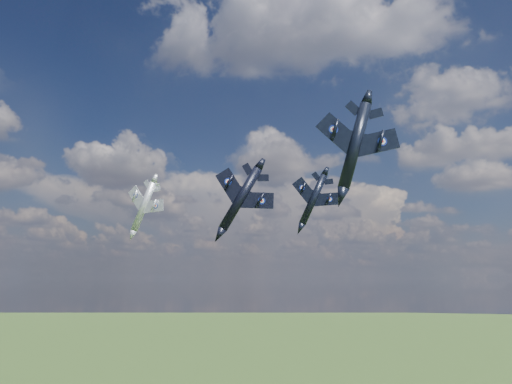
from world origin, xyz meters
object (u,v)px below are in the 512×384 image
(jet_high_navy, at_px, (313,199))
(jet_left_silver, at_px, (144,206))
(jet_right_navy, at_px, (355,146))
(jet_lead_navy, at_px, (241,198))

(jet_high_navy, xyz_separation_m, jet_left_silver, (-29.82, -21.27, -3.47))
(jet_right_navy, distance_m, jet_left_silver, 50.97)
(jet_lead_navy, height_order, jet_left_silver, jet_left_silver)
(jet_lead_navy, bearing_deg, jet_high_navy, 63.78)
(jet_lead_navy, xyz_separation_m, jet_right_navy, (19.21, -18.33, 2.60))
(jet_right_navy, relative_size, jet_left_silver, 1.05)
(jet_high_navy, bearing_deg, jet_left_silver, -150.56)
(jet_lead_navy, xyz_separation_m, jet_high_navy, (7.23, 32.07, 4.50))
(jet_right_navy, bearing_deg, jet_high_navy, 94.89)
(jet_lead_navy, height_order, jet_right_navy, jet_right_navy)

